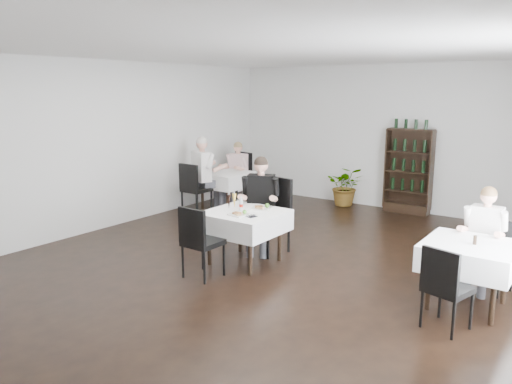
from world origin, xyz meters
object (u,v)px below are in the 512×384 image
Objects in this scene: wine_shelf at (408,172)px; potted_tree at (346,186)px; main_table at (245,221)px; diner_main at (260,197)px.

wine_shelf is 1.38m from potted_tree.
potted_tree is at bearing -175.00° from wine_shelf.
main_table is (-0.90, -4.31, -0.23)m from wine_shelf.
main_table is at bearing -84.45° from potted_tree.
main_table is 0.69× the size of diner_main.
potted_tree is at bearing 95.55° from main_table.
potted_tree is (-1.31, -0.11, -0.41)m from wine_shelf.
wine_shelf is 1.17× the size of diner_main.
wine_shelf is 2.02× the size of potted_tree.
wine_shelf is at bearing 5.00° from potted_tree.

